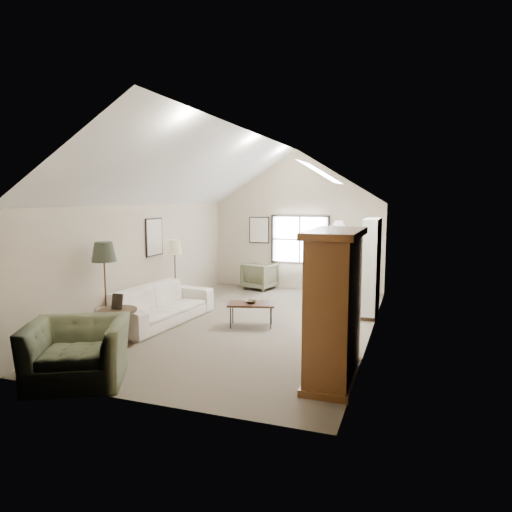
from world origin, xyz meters
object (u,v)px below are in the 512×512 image
(coffee_table, at_px, (251,315))
(side_chair, at_px, (342,273))
(armchair_far, at_px, (260,276))
(armoire, at_px, (334,306))
(armchair_near, at_px, (77,352))
(side_table, at_px, (118,328))
(sofa, at_px, (160,304))

(coffee_table, xyz_separation_m, side_chair, (1.28, 3.88, 0.35))
(armchair_far, bearing_deg, side_chair, -162.63)
(armoire, bearing_deg, armchair_near, -159.58)
(armoire, relative_size, side_table, 3.24)
(coffee_table, distance_m, side_table, 2.70)
(coffee_table, bearing_deg, armchair_near, -111.86)
(armchair_far, relative_size, side_chair, 0.72)
(armoire, height_order, armchair_near, armoire)
(armchair_near, bearing_deg, side_chair, 42.84)
(armoire, bearing_deg, coffee_table, 133.16)
(armchair_near, xyz_separation_m, side_table, (-0.42, 1.54, -0.10))
(armchair_far, height_order, side_table, armchair_far)
(armoire, height_order, side_table, armoire)
(coffee_table, bearing_deg, side_chair, 71.75)
(sofa, xyz_separation_m, armchair_far, (0.84, 4.14, -0.01))
(sofa, distance_m, armchair_near, 3.18)
(armoire, distance_m, coffee_table, 3.16)
(armchair_near, bearing_deg, armchair_far, 60.30)
(sofa, relative_size, armchair_near, 1.99)
(sofa, height_order, armchair_near, armchair_near)
(coffee_table, height_order, side_table, side_table)
(sofa, height_order, armchair_far, sofa)
(armoire, bearing_deg, side_table, 176.54)
(side_chair, bearing_deg, sofa, -114.87)
(armchair_near, relative_size, side_table, 2.01)
(coffee_table, bearing_deg, armoire, -46.84)
(armoire, height_order, side_chair, armoire)
(armoire, xyz_separation_m, side_table, (-3.91, 0.24, -0.76))
(coffee_table, relative_size, side_chair, 0.81)
(coffee_table, bearing_deg, sofa, -168.82)
(sofa, xyz_separation_m, side_chair, (3.21, 4.26, 0.20))
(armoire, height_order, armchair_far, armoire)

